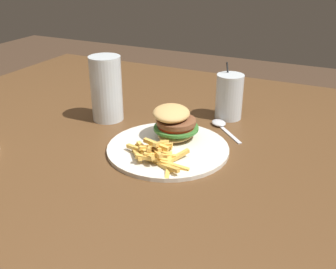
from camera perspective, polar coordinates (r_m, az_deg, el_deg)
name	(u,v)px	position (r m, az deg, el deg)	size (l,w,h in m)	color
dining_table	(81,180)	(1.05, -12.49, -6.44)	(1.54, 1.31, 0.76)	brown
meal_plate_near	(170,137)	(0.97, 0.30, -0.41)	(0.30, 0.30, 0.09)	silver
beer_glass	(106,90)	(1.13, -8.92, 6.41)	(0.09, 0.09, 0.18)	silver
juice_glass	(229,97)	(1.15, 8.86, 5.33)	(0.08, 0.08, 0.16)	silver
spoon	(220,124)	(1.11, 7.57, 1.48)	(0.12, 0.12, 0.01)	silver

